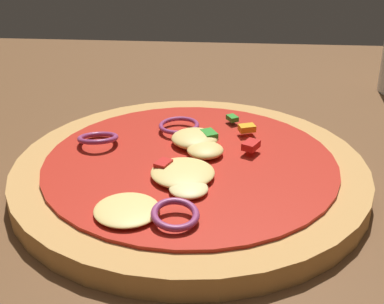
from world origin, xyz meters
name	(u,v)px	position (x,y,z in m)	size (l,w,h in m)	color
dining_table	(114,212)	(0.00, 0.00, 0.01)	(1.40, 0.92, 0.03)	brown
pizza	(190,173)	(0.06, 0.03, 0.04)	(0.29, 0.29, 0.03)	tan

